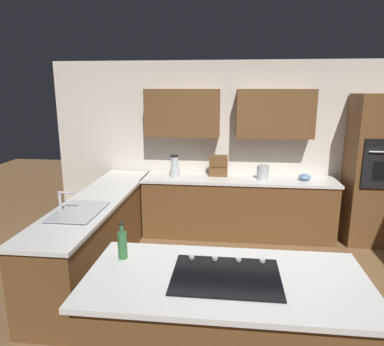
# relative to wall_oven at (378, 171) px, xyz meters

# --- Properties ---
(ground_plane) EXTENTS (14.00, 14.00, 0.00)m
(ground_plane) POSITION_rel_wall_oven_xyz_m (1.85, 1.72, -1.06)
(ground_plane) COLOR brown
(wall_back) EXTENTS (6.00, 0.44, 2.60)m
(wall_back) POSITION_rel_wall_oven_xyz_m (1.92, -0.33, 0.37)
(wall_back) COLOR silver
(wall_back) RESTS_ON ground
(lower_cabinets_back) EXTENTS (2.80, 0.60, 0.86)m
(lower_cabinets_back) POSITION_rel_wall_oven_xyz_m (1.95, -0.00, -0.63)
(lower_cabinets_back) COLOR brown
(lower_cabinets_back) RESTS_ON ground
(countertop_back) EXTENTS (2.84, 0.64, 0.04)m
(countertop_back) POSITION_rel_wall_oven_xyz_m (1.95, -0.00, -0.18)
(countertop_back) COLOR silver
(countertop_back) RESTS_ON lower_cabinets_back
(lower_cabinets_side) EXTENTS (0.60, 2.90, 0.86)m
(lower_cabinets_side) POSITION_rel_wall_oven_xyz_m (3.67, 1.17, -0.63)
(lower_cabinets_side) COLOR brown
(lower_cabinets_side) RESTS_ON ground
(countertop_side) EXTENTS (0.64, 2.94, 0.04)m
(countertop_side) POSITION_rel_wall_oven_xyz_m (3.67, 1.17, -0.18)
(countertop_side) COLOR silver
(countertop_side) RESTS_ON lower_cabinets_side
(island_base) EXTENTS (1.92, 0.89, 0.86)m
(island_base) POSITION_rel_wall_oven_xyz_m (2.08, 2.86, -0.63)
(island_base) COLOR brown
(island_base) RESTS_ON ground
(island_top) EXTENTS (2.00, 0.97, 0.04)m
(island_top) POSITION_rel_wall_oven_xyz_m (2.08, 2.86, -0.18)
(island_top) COLOR silver
(island_top) RESTS_ON island_base
(wall_oven) EXTENTS (0.80, 0.66, 2.12)m
(wall_oven) POSITION_rel_wall_oven_xyz_m (0.00, 0.00, 0.00)
(wall_oven) COLOR brown
(wall_oven) RESTS_ON ground
(sink_unit) EXTENTS (0.46, 0.70, 0.23)m
(sink_unit) POSITION_rel_wall_oven_xyz_m (3.68, 1.70, -0.15)
(sink_unit) COLOR #515456
(sink_unit) RESTS_ON countertop_side
(cooktop) EXTENTS (0.76, 0.56, 0.03)m
(cooktop) POSITION_rel_wall_oven_xyz_m (2.08, 2.86, -0.16)
(cooktop) COLOR black
(cooktop) RESTS_ON island_top
(blender) EXTENTS (0.15, 0.15, 0.33)m
(blender) POSITION_rel_wall_oven_xyz_m (2.90, 0.02, -0.02)
(blender) COLOR silver
(blender) RESTS_ON countertop_back
(mixing_bowl) EXTENTS (0.17, 0.17, 0.09)m
(mixing_bowl) POSITION_rel_wall_oven_xyz_m (1.00, 0.02, -0.12)
(mixing_bowl) COLOR #668CB2
(mixing_bowl) RESTS_ON countertop_back
(spice_rack) EXTENTS (0.27, 0.11, 0.32)m
(spice_rack) POSITION_rel_wall_oven_xyz_m (2.25, -0.08, -0.00)
(spice_rack) COLOR brown
(spice_rack) RESTS_ON countertop_back
(kettle) EXTENTS (0.17, 0.17, 0.20)m
(kettle) POSITION_rel_wall_oven_xyz_m (1.60, 0.02, -0.06)
(kettle) COLOR #B7BABF
(kettle) RESTS_ON countertop_back
(oil_bottle) EXTENTS (0.07, 0.07, 0.29)m
(oil_bottle) POSITION_rel_wall_oven_xyz_m (2.89, 2.66, -0.05)
(oil_bottle) COLOR #336B38
(oil_bottle) RESTS_ON island_top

